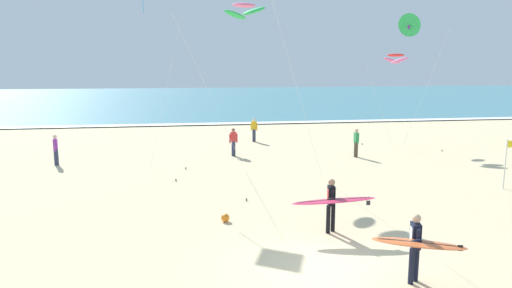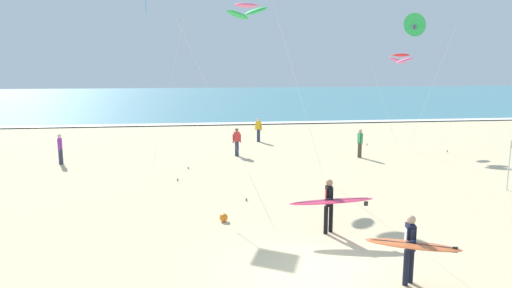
{
  "view_description": "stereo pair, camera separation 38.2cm",
  "coord_description": "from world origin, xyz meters",
  "px_view_note": "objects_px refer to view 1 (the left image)",
  "views": [
    {
      "loc": [
        -3.39,
        -10.87,
        5.19
      ],
      "look_at": [
        -0.75,
        6.28,
        2.18
      ],
      "focal_mm": 32.78,
      "sensor_mm": 36.0,
      "label": 1
    },
    {
      "loc": [
        -3.01,
        -10.92,
        5.19
      ],
      "look_at": [
        -0.75,
        6.28,
        2.18
      ],
      "focal_mm": 32.78,
      "sensor_mm": 36.0,
      "label": 2
    }
  ],
  "objects_px": {
    "kite_arc_scarlet_close": "(395,59)",
    "beach_ball": "(225,218)",
    "kite_arc_rose_outer": "(244,11)",
    "bystander_purple_top": "(56,150)",
    "bystander_yellow_top": "(254,130)",
    "surfer_trailing": "(417,244)",
    "kite_delta_emerald_near": "(410,25)",
    "bystander_green_top": "(356,143)",
    "lifeguard_flag": "(507,159)",
    "surfer_lead": "(332,201)",
    "bystander_red_top": "(233,142)"
  },
  "relations": [
    {
      "from": "bystander_red_top",
      "to": "bystander_yellow_top",
      "type": "xyz_separation_m",
      "value": [
        1.88,
        4.67,
        0.0
      ]
    },
    {
      "from": "bystander_purple_top",
      "to": "kite_arc_rose_outer",
      "type": "bearing_deg",
      "value": -18.05
    },
    {
      "from": "surfer_trailing",
      "to": "bystander_purple_top",
      "type": "distance_m",
      "value": 19.3
    },
    {
      "from": "kite_arc_scarlet_close",
      "to": "lifeguard_flag",
      "type": "height_order",
      "value": "kite_arc_scarlet_close"
    },
    {
      "from": "beach_ball",
      "to": "bystander_purple_top",
      "type": "bearing_deg",
      "value": 127.94
    },
    {
      "from": "surfer_lead",
      "to": "beach_ball",
      "type": "distance_m",
      "value": 3.64
    },
    {
      "from": "surfer_lead",
      "to": "bystander_yellow_top",
      "type": "height_order",
      "value": "surfer_lead"
    },
    {
      "from": "kite_delta_emerald_near",
      "to": "bystander_purple_top",
      "type": "relative_size",
      "value": 5.14
    },
    {
      "from": "surfer_trailing",
      "to": "beach_ball",
      "type": "xyz_separation_m",
      "value": [
        -4.03,
        5.18,
        -0.91
      ]
    },
    {
      "from": "bystander_green_top",
      "to": "lifeguard_flag",
      "type": "height_order",
      "value": "lifeguard_flag"
    },
    {
      "from": "surfer_lead",
      "to": "kite_arc_scarlet_close",
      "type": "distance_m",
      "value": 17.76
    },
    {
      "from": "surfer_trailing",
      "to": "bystander_purple_top",
      "type": "height_order",
      "value": "surfer_trailing"
    },
    {
      "from": "kite_arc_scarlet_close",
      "to": "bystander_green_top",
      "type": "height_order",
      "value": "kite_arc_scarlet_close"
    },
    {
      "from": "surfer_trailing",
      "to": "bystander_yellow_top",
      "type": "relative_size",
      "value": 1.41
    },
    {
      "from": "kite_arc_rose_outer",
      "to": "bystander_purple_top",
      "type": "relative_size",
      "value": 4.96
    },
    {
      "from": "surfer_trailing",
      "to": "bystander_red_top",
      "type": "height_order",
      "value": "surfer_trailing"
    },
    {
      "from": "bystander_green_top",
      "to": "beach_ball",
      "type": "relative_size",
      "value": 5.68
    },
    {
      "from": "bystander_red_top",
      "to": "kite_arc_rose_outer",
      "type": "bearing_deg",
      "value": -88.47
    },
    {
      "from": "bystander_purple_top",
      "to": "bystander_red_top",
      "type": "bearing_deg",
      "value": 6.15
    },
    {
      "from": "kite_arc_scarlet_close",
      "to": "kite_arc_rose_outer",
      "type": "xyz_separation_m",
      "value": [
        -10.33,
        -6.18,
        2.09
      ]
    },
    {
      "from": "kite_arc_scarlet_close",
      "to": "beach_ball",
      "type": "distance_m",
      "value": 18.52
    },
    {
      "from": "bystander_yellow_top",
      "to": "kite_arc_rose_outer",
      "type": "bearing_deg",
      "value": -101.44
    },
    {
      "from": "kite_delta_emerald_near",
      "to": "kite_arc_rose_outer",
      "type": "distance_m",
      "value": 12.12
    },
    {
      "from": "beach_ball",
      "to": "bystander_red_top",
      "type": "bearing_deg",
      "value": 82.55
    },
    {
      "from": "kite_delta_emerald_near",
      "to": "lifeguard_flag",
      "type": "relative_size",
      "value": 3.89
    },
    {
      "from": "surfer_lead",
      "to": "bystander_purple_top",
      "type": "height_order",
      "value": "surfer_lead"
    },
    {
      "from": "surfer_trailing",
      "to": "kite_arc_scarlet_close",
      "type": "distance_m",
      "value": 20.44
    },
    {
      "from": "kite_arc_scarlet_close",
      "to": "beach_ball",
      "type": "height_order",
      "value": "kite_arc_scarlet_close"
    },
    {
      "from": "kite_arc_scarlet_close",
      "to": "bystander_yellow_top",
      "type": "bearing_deg",
      "value": 163.41
    },
    {
      "from": "beach_ball",
      "to": "bystander_yellow_top",
      "type": "bearing_deg",
      "value": 78.07
    },
    {
      "from": "kite_delta_emerald_near",
      "to": "bystander_green_top",
      "type": "relative_size",
      "value": 5.14
    },
    {
      "from": "surfer_trailing",
      "to": "kite_delta_emerald_near",
      "type": "bearing_deg",
      "value": 64.7
    },
    {
      "from": "kite_arc_scarlet_close",
      "to": "bystander_green_top",
      "type": "distance_m",
      "value": 6.87
    },
    {
      "from": "kite_arc_scarlet_close",
      "to": "bystander_purple_top",
      "type": "distance_m",
      "value": 20.5
    },
    {
      "from": "surfer_lead",
      "to": "kite_arc_scarlet_close",
      "type": "bearing_deg",
      "value": 59.37
    },
    {
      "from": "kite_arc_scarlet_close",
      "to": "bystander_purple_top",
      "type": "relative_size",
      "value": 3.64
    },
    {
      "from": "surfer_lead",
      "to": "lifeguard_flag",
      "type": "height_order",
      "value": "lifeguard_flag"
    },
    {
      "from": "beach_ball",
      "to": "kite_arc_scarlet_close",
      "type": "bearing_deg",
      "value": 47.92
    },
    {
      "from": "kite_delta_emerald_near",
      "to": "lifeguard_flag",
      "type": "distance_m",
      "value": 11.86
    },
    {
      "from": "bystander_purple_top",
      "to": "bystander_yellow_top",
      "type": "distance_m",
      "value": 12.51
    },
    {
      "from": "surfer_lead",
      "to": "bystander_purple_top",
      "type": "relative_size",
      "value": 1.61
    },
    {
      "from": "kite_arc_rose_outer",
      "to": "bystander_yellow_top",
      "type": "bearing_deg",
      "value": 78.56
    },
    {
      "from": "kite_delta_emerald_near",
      "to": "lifeguard_flag",
      "type": "bearing_deg",
      "value": -92.48
    },
    {
      "from": "kite_delta_emerald_near",
      "to": "bystander_purple_top",
      "type": "xyz_separation_m",
      "value": [
        -20.2,
        -2.42,
        -6.64
      ]
    },
    {
      "from": "kite_arc_scarlet_close",
      "to": "bystander_red_top",
      "type": "relative_size",
      "value": 3.64
    },
    {
      "from": "surfer_lead",
      "to": "bystander_yellow_top",
      "type": "relative_size",
      "value": 1.61
    },
    {
      "from": "kite_arc_rose_outer",
      "to": "bystander_yellow_top",
      "type": "distance_m",
      "value": 11.17
    },
    {
      "from": "kite_delta_emerald_near",
      "to": "bystander_green_top",
      "type": "xyz_separation_m",
      "value": [
        -4.18,
        -2.74,
        -6.64
      ]
    },
    {
      "from": "surfer_lead",
      "to": "beach_ball",
      "type": "relative_size",
      "value": 9.12
    },
    {
      "from": "surfer_lead",
      "to": "kite_delta_emerald_near",
      "type": "distance_m",
      "value": 18.03
    }
  ]
}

